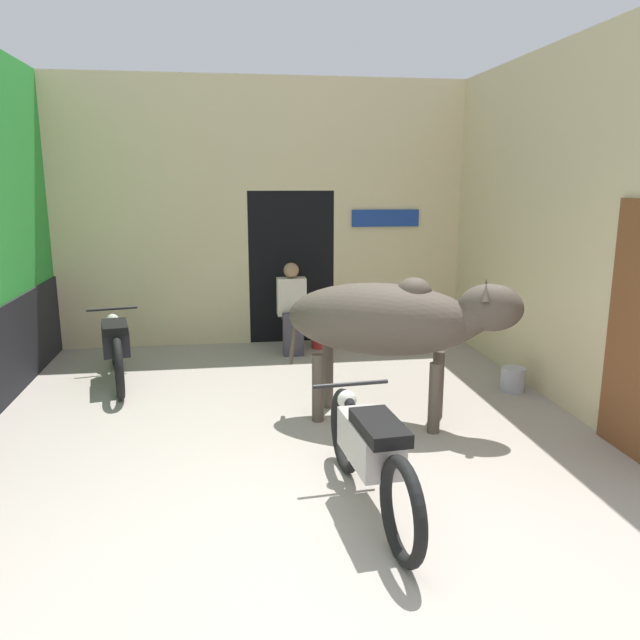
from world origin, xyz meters
name	(u,v)px	position (x,y,z in m)	size (l,w,h in m)	color
ground_plane	(319,552)	(0.00, 0.00, 0.00)	(30.00, 30.00, 0.00)	#9E9389
wall_back_with_doorway	(272,231)	(0.13, 5.41, 1.54)	(5.56, 0.93, 3.58)	beige
wall_right_with_door	(562,228)	(2.87, 2.53, 1.77)	(0.22, 5.17, 3.58)	beige
cow	(392,320)	(0.98, 2.04, 0.98)	(2.18, 1.35, 1.40)	#4C4238
motorcycle_near	(370,451)	(0.42, 0.46, 0.44)	(0.58, 1.90, 0.77)	black
motorcycle_far	(116,344)	(-1.78, 3.65, 0.43)	(0.61, 1.87, 0.76)	black
shopkeeper_seated	(292,306)	(0.31, 4.54, 0.64)	(0.38, 0.33, 1.20)	#3D3842
plastic_stool	(321,330)	(0.72, 4.76, 0.24)	(0.35, 0.35, 0.46)	red
bucket	(513,379)	(2.52, 2.67, 0.13)	(0.26, 0.26, 0.26)	#A8A8B2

